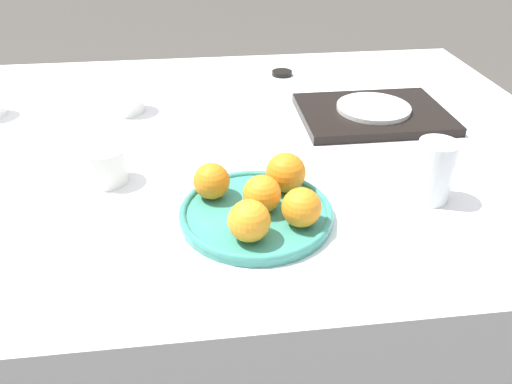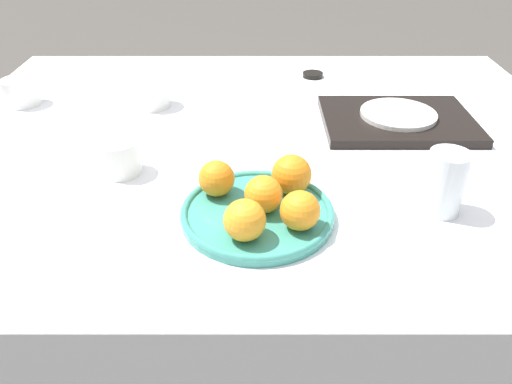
# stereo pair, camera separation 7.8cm
# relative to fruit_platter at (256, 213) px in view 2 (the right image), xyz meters

# --- Properties ---
(ground_plane) EXTENTS (12.00, 12.00, 0.00)m
(ground_plane) POSITION_rel_fruit_platter_xyz_m (0.01, 0.30, -0.77)
(ground_plane) COLOR #4C4742
(table) EXTENTS (1.40, 1.09, 0.76)m
(table) POSITION_rel_fruit_platter_xyz_m (0.01, 0.30, -0.39)
(table) COLOR white
(table) RESTS_ON ground_plane
(fruit_platter) EXTENTS (0.25, 0.25, 0.02)m
(fruit_platter) POSITION_rel_fruit_platter_xyz_m (0.00, 0.00, 0.00)
(fruit_platter) COLOR teal
(fruit_platter) RESTS_ON table
(orange_0) EXTENTS (0.06, 0.06, 0.06)m
(orange_0) POSITION_rel_fruit_platter_xyz_m (0.01, 0.00, 0.03)
(orange_0) COLOR orange
(orange_0) RESTS_ON fruit_platter
(orange_1) EXTENTS (0.06, 0.06, 0.06)m
(orange_1) POSITION_rel_fruit_platter_xyz_m (-0.02, -0.07, 0.04)
(orange_1) COLOR orange
(orange_1) RESTS_ON fruit_platter
(orange_2) EXTENTS (0.07, 0.07, 0.07)m
(orange_2) POSITION_rel_fruit_platter_xyz_m (0.06, 0.06, 0.04)
(orange_2) COLOR orange
(orange_2) RESTS_ON fruit_platter
(orange_3) EXTENTS (0.06, 0.06, 0.06)m
(orange_3) POSITION_rel_fruit_platter_xyz_m (0.06, -0.04, 0.03)
(orange_3) COLOR orange
(orange_3) RESTS_ON fruit_platter
(orange_4) EXTENTS (0.06, 0.06, 0.06)m
(orange_4) POSITION_rel_fruit_platter_xyz_m (-0.07, 0.05, 0.03)
(orange_4) COLOR orange
(orange_4) RESTS_ON fruit_platter
(water_glass) EXTENTS (0.07, 0.07, 0.11)m
(water_glass) POSITION_rel_fruit_platter_xyz_m (0.30, 0.02, 0.04)
(water_glass) COLOR silver
(water_glass) RESTS_ON table
(serving_tray) EXTENTS (0.33, 0.24, 0.02)m
(serving_tray) POSITION_rel_fruit_platter_xyz_m (0.31, 0.36, -0.00)
(serving_tray) COLOR black
(serving_tray) RESTS_ON table
(side_plate) EXTENTS (0.17, 0.17, 0.01)m
(side_plate) POSITION_rel_fruit_platter_xyz_m (0.31, 0.36, 0.01)
(side_plate) COLOR silver
(side_plate) RESTS_ON serving_tray
(cup_0) EXTENTS (0.08, 0.08, 0.06)m
(cup_0) POSITION_rel_fruit_platter_xyz_m (-0.57, 0.48, 0.02)
(cup_0) COLOR white
(cup_0) RESTS_ON table
(cup_2) EXTENTS (0.09, 0.09, 0.07)m
(cup_2) POSITION_rel_fruit_platter_xyz_m (-0.25, 0.46, 0.02)
(cup_2) COLOR white
(cup_2) RESTS_ON table
(cup_3) EXTENTS (0.08, 0.08, 0.07)m
(cup_3) POSITION_rel_fruit_platter_xyz_m (-0.25, 0.15, 0.02)
(cup_3) COLOR white
(cup_3) RESTS_ON table
(soy_dish) EXTENTS (0.06, 0.06, 0.01)m
(soy_dish) POSITION_rel_fruit_platter_xyz_m (0.15, 0.67, -0.00)
(soy_dish) COLOR black
(soy_dish) RESTS_ON table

